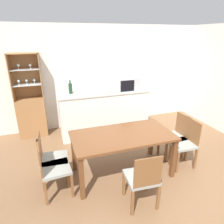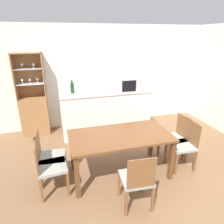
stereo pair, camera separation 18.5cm
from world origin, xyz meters
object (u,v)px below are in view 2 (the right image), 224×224
display_cabinet (34,110)px  dining_chair_side_left_near (49,167)px  dining_chair_side_left_far (49,157)px  dining_table (120,140)px  dining_chair_head_near (137,180)px  dining_chair_side_right_near (184,145)px  microwave (129,84)px  wine_bottle (72,88)px  dining_chair_side_right_far (175,138)px

display_cabinet → dining_chair_side_left_near: display_cabinet is taller
dining_chair_side_left_far → dining_table: bearing=87.9°
dining_chair_head_near → dining_chair_side_left_near: bearing=155.8°
dining_chair_side_right_near → dining_chair_side_left_far: size_ratio=1.00×
dining_table → microwave: 1.81m
dining_chair_side_right_near → dining_chair_side_left_far: (-2.31, 0.27, 0.00)m
microwave → wine_bottle: 1.33m
dining_chair_side_left_far → microwave: microwave is taller
dining_table → dining_chair_side_left_near: size_ratio=1.89×
dining_chair_side_right_near → dining_chair_side_right_far: (-0.00, 0.27, 0.00)m
dining_table → microwave: microwave is taller
dining_chair_head_near → display_cabinet: bearing=122.1°
microwave → display_cabinet: bearing=167.2°
dining_chair_head_near → wine_bottle: wine_bottle is taller
dining_chair_head_near → dining_chair_side_right_near: bearing=32.5°
dining_chair_side_left_near → dining_chair_head_near: bearing=57.1°
dining_chair_side_right_near → dining_chair_side_right_far: size_ratio=1.00×
dining_chair_side_right_near → dining_chair_side_left_near: bearing=92.2°
dining_chair_side_left_near → dining_chair_side_right_far: bearing=92.1°
display_cabinet → microwave: display_cabinet is taller
dining_chair_head_near → dining_chair_side_left_far: 1.46m
dining_table → dining_chair_side_right_near: dining_chair_side_right_near is taller
display_cabinet → dining_chair_head_near: size_ratio=2.20×
wine_bottle → dining_chair_side_right_far: bearing=-41.4°
dining_chair_side_right_near → wine_bottle: wine_bottle is taller
display_cabinet → dining_chair_side_right_near: size_ratio=2.20×
microwave → dining_chair_side_right_far: bearing=-73.4°
dining_chair_side_right_far → dining_chair_side_left_near: (-2.31, -0.27, 0.00)m
display_cabinet → dining_chair_side_left_far: display_cabinet is taller
display_cabinet → dining_chair_side_right_near: bearing=-39.6°
dining_table → wine_bottle: (-0.59, 1.68, 0.52)m
dining_chair_side_left_near → wine_bottle: 2.03m
dining_table → dining_chair_side_left_near: dining_chair_side_left_near is taller
dining_chair_side_right_far → wine_bottle: wine_bottle is taller
dining_chair_side_left_near → microwave: 2.65m
dining_table → dining_chair_side_left_far: dining_chair_side_left_far is taller
dining_chair_side_right_near → dining_chair_side_left_far: 2.33m
dining_chair_side_right_far → microwave: microwave is taller
display_cabinet → dining_chair_side_left_far: bearing=-79.9°
dining_chair_side_right_far → dining_chair_head_near: (-1.16, -0.89, 0.00)m
dining_chair_side_left_near → microwave: (1.89, 1.69, 0.75)m
dining_chair_side_right_near → wine_bottle: 2.62m
wine_bottle → display_cabinet: bearing=156.7°
dining_chair_head_near → dining_chair_side_left_near: 1.31m
dining_chair_side_right_far → dining_chair_side_left_far: (-2.31, 0.00, 0.00)m
display_cabinet → dining_chair_side_left_far: size_ratio=2.20×
dining_table → dining_chair_head_near: (-0.00, -0.76, -0.21)m
dining_chair_side_left_far → display_cabinet: bearing=-165.4°
display_cabinet → dining_chair_side_left_far: 1.97m
display_cabinet → microwave: bearing=-12.8°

